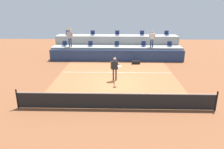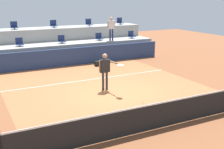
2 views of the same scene
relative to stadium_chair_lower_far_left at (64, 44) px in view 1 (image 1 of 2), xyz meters
The scene contains 22 objects.
ground_plane 9.09m from the stadium_chair_lower_far_left, 53.72° to the right, with size 40.00×40.00×0.00m, color brown.
court_inner_paint 8.32m from the stadium_chair_lower_far_left, 49.58° to the right, with size 9.00×10.00×0.01m, color #A36038.
court_service_line 7.33m from the stadium_chair_lower_far_left, 42.31° to the right, with size 9.00×0.06×0.00m, color silver.
tennis_net 12.46m from the stadium_chair_lower_far_left, 64.70° to the right, with size 10.48×0.08×1.07m.
sponsor_backboard 5.53m from the stadium_chair_lower_far_left, 13.08° to the right, with size 13.00×0.16×1.10m, color navy.
seating_tier_lower 5.38m from the stadium_chair_lower_far_left, ahead, with size 13.00×1.80×1.25m, color #9E9E99.
seating_tier_upper 5.64m from the stadium_chair_lower_far_left, 19.36° to the left, with size 13.00×1.80×2.10m, color #9E9E99.
stadium_chair_lower_far_left is the anchor object (origin of this frame).
stadium_chair_lower_left 2.64m from the stadium_chair_lower_far_left, ahead, with size 0.44×0.40×0.52m.
stadium_chair_lower_center 5.32m from the stadium_chair_lower_far_left, ahead, with size 0.44×0.40×0.52m.
stadium_chair_lower_right 8.00m from the stadium_chair_lower_far_left, ahead, with size 0.44×0.40×0.52m.
stadium_chair_lower_far_right 10.61m from the stadium_chair_lower_far_left, ahead, with size 0.44×0.40×0.52m.
stadium_chair_upper_far_left 1.99m from the stadium_chair_lower_far_left, 89.91° to the left, with size 0.44×0.40×0.52m.
stadium_chair_upper_left 3.34m from the stadium_chair_lower_far_left, 33.81° to the left, with size 0.44×0.40×0.52m.
stadium_chair_upper_center 5.71m from the stadium_chair_lower_far_left, 18.61° to the left, with size 0.44×0.40×0.52m.
stadium_chair_upper_right 8.25m from the stadium_chair_lower_far_left, 12.67° to the left, with size 0.44×0.40×0.52m.
stadium_chair_upper_far_right 10.81m from the stadium_chair_lower_far_left, ahead, with size 0.44×0.40×0.52m.
tennis_player 8.53m from the stadium_chair_lower_far_left, 52.33° to the right, with size 0.76×1.18×1.71m.
spectator_with_hat 1.21m from the stadium_chair_lower_far_left, 29.57° to the right, with size 0.62×0.50×1.83m.
spectator_in_white 8.80m from the stadium_chair_lower_far_left, ahead, with size 0.57×0.24×1.61m.
tennis_ball 10.48m from the stadium_chair_lower_far_left, 54.02° to the right, with size 0.07×0.07×0.07m.
equipment_bag 7.54m from the stadium_chair_lower_far_left, 16.86° to the right, with size 0.76×0.28×0.30m, color black.
Camera 1 is at (0.08, -14.16, 5.26)m, focal length 34.25 mm.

